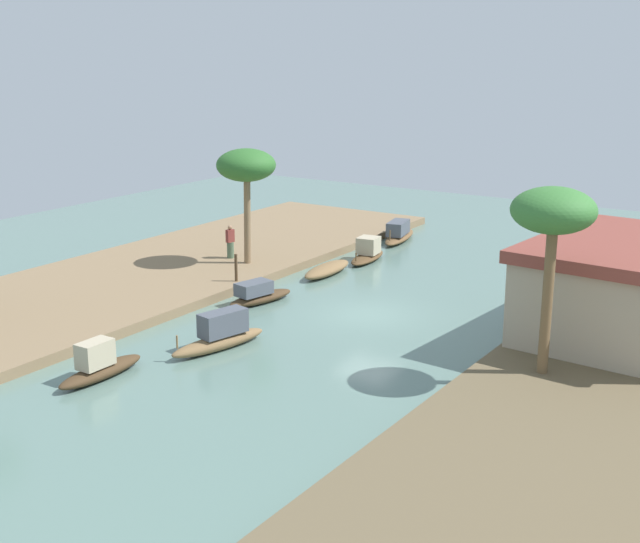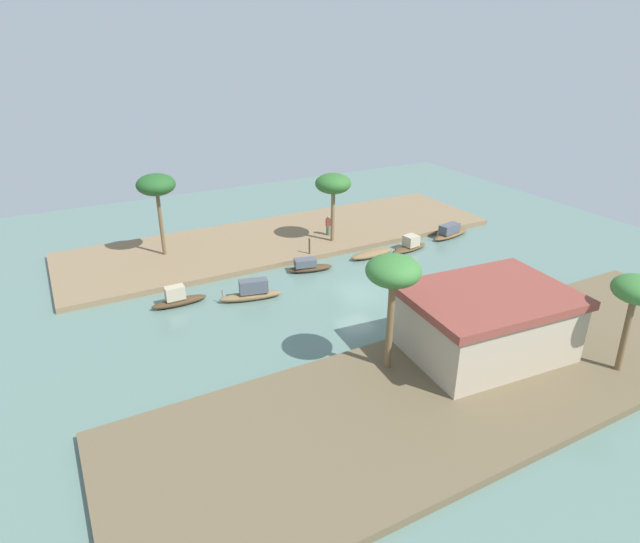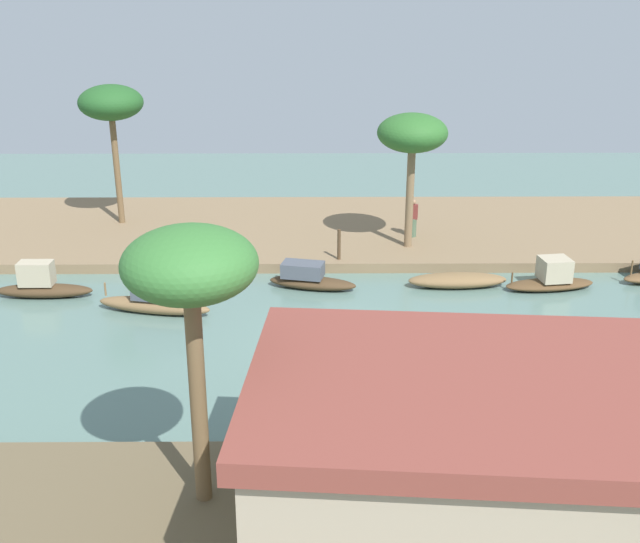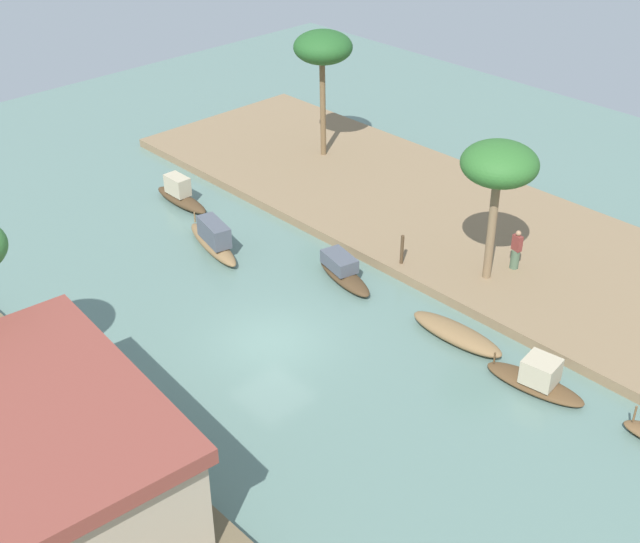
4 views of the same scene
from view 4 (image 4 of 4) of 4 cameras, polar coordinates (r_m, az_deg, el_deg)
river_water at (r=30.37m, az=-3.35°, el=-4.83°), size 60.26×60.26×0.00m
riverbank_left at (r=37.61m, az=10.28°, el=2.83°), size 36.87×10.44×0.41m
sampan_upstream_small at (r=39.97m, az=-9.53°, el=5.17°), size 3.64×0.88×1.40m
sampan_downstream_large at (r=35.81m, az=-7.29°, el=2.19°), size 4.29×1.76×1.44m
sampan_with_red_awning at (r=30.66m, az=9.31°, el=-4.22°), size 3.88×1.25×0.55m
sampan_open_hull at (r=28.89m, az=14.60°, el=-7.10°), size 3.63×1.57×1.25m
sampan_foreground at (r=33.60m, az=1.55°, el=0.02°), size 3.53×1.67×1.03m
person_on_near_bank at (r=34.35m, az=13.24°, el=1.33°), size 0.45×0.42×1.71m
mooring_post at (r=33.96m, az=5.61°, el=1.50°), size 0.14×0.14×1.29m
palm_tree_left_near at (r=31.62m, az=12.15°, el=7.06°), size 2.91×2.91×5.72m
palm_tree_left_far at (r=41.97m, az=0.20°, el=14.97°), size 2.90×2.90×6.44m
riverside_building at (r=23.79m, az=-19.04°, el=-12.16°), size 9.13×6.98×3.61m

